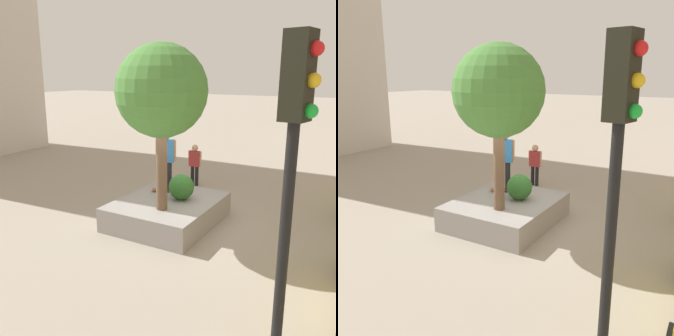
% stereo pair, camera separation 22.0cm
% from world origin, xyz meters
% --- Properties ---
extents(ground_plane, '(120.00, 120.00, 0.00)m').
position_xyz_m(ground_plane, '(0.00, 0.00, 0.00)').
color(ground_plane, '#9E9384').
extents(planter_ledge, '(3.02, 2.50, 0.65)m').
position_xyz_m(planter_ledge, '(-0.07, -0.28, 0.32)').
color(planter_ledge, gray).
rests_on(planter_ledge, ground).
extents(plaza_tree, '(2.22, 2.22, 4.06)m').
position_xyz_m(plaza_tree, '(0.61, -0.07, 3.57)').
color(plaza_tree, brown).
rests_on(plaza_tree, planter_ledge).
extents(boxwood_shrub, '(0.70, 0.70, 0.70)m').
position_xyz_m(boxwood_shrub, '(-0.31, 0.00, 1.00)').
color(boxwood_shrub, '#2D6628').
rests_on(boxwood_shrub, planter_ledge).
extents(skateboard, '(0.55, 0.81, 0.07)m').
position_xyz_m(skateboard, '(-0.68, -0.71, 0.70)').
color(skateboard, brown).
rests_on(skateboard, planter_ledge).
extents(skateboarder, '(0.35, 0.55, 1.73)m').
position_xyz_m(skateboarder, '(-0.68, -0.71, 1.72)').
color(skateboarder, black).
rests_on(skateboarder, skateboard).
extents(traffic_light_corner, '(0.32, 0.36, 4.40)m').
position_xyz_m(traffic_light_corner, '(4.51, 3.78, 3.01)').
color(traffic_light_corner, black).
rests_on(traffic_light_corner, ground).
extents(bystander_watching, '(0.23, 0.51, 1.51)m').
position_xyz_m(bystander_watching, '(-3.61, -1.20, 0.87)').
color(bystander_watching, black).
rests_on(bystander_watching, ground).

